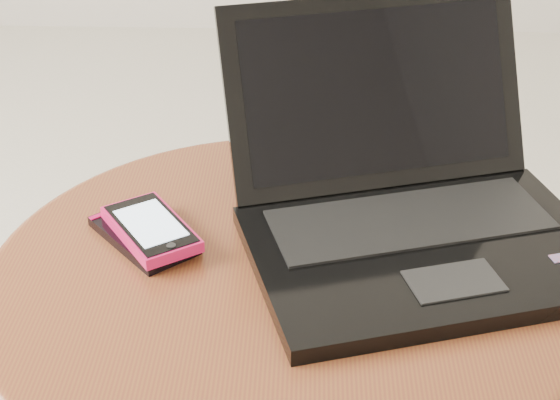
{
  "coord_description": "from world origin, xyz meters",
  "views": [
    {
      "loc": [
        0.09,
        -0.77,
        0.99
      ],
      "look_at": [
        0.06,
        -0.02,
        0.54
      ],
      "focal_mm": 55.75,
      "sensor_mm": 36.0,
      "label": 1
    }
  ],
  "objects": [
    {
      "name": "phone_pink",
      "position": [
        -0.07,
        -0.01,
        0.5
      ],
      "size": [
        0.12,
        0.13,
        0.01
      ],
      "color": "#DA1559",
      "rests_on": "phone_black"
    },
    {
      "name": "phone_black",
      "position": [
        -0.08,
        -0.0,
        0.49
      ],
      "size": [
        0.13,
        0.14,
        0.01
      ],
      "color": "black",
      "rests_on": "table"
    },
    {
      "name": "laptop",
      "position": [
        0.2,
        0.02,
        0.52
      ],
      "size": [
        0.43,
        0.43,
        0.21
      ],
      "color": "black",
      "rests_on": "table"
    },
    {
      "name": "table",
      "position": [
        0.06,
        -0.05,
        0.38
      ],
      "size": [
        0.61,
        0.61,
        0.48
      ],
      "color": "#4D2212",
      "rests_on": "ground"
    }
  ]
}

